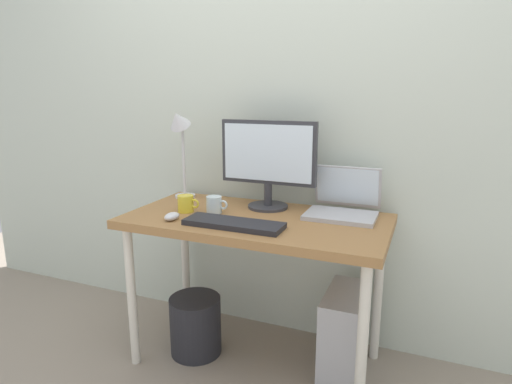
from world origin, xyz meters
TOP-DOWN VIEW (x-y plane):
  - ground_plane at (0.00, 0.00)m, footprint 6.00×6.00m
  - back_wall at (0.00, 0.37)m, footprint 4.40×0.04m
  - desk at (0.00, 0.00)m, footprint 1.21×0.61m
  - monitor at (-0.01, 0.17)m, footprint 0.48×0.20m
  - laptop at (0.37, 0.19)m, footprint 0.32×0.28m
  - desk_lamp at (-0.51, 0.17)m, footprint 0.11×0.16m
  - keyboard at (-0.04, -0.17)m, footprint 0.44×0.14m
  - mouse at (-0.34, -0.19)m, footprint 0.06×0.09m
  - coffee_mug at (-0.35, -0.04)m, footprint 0.11×0.08m
  - glass_cup at (-0.21, -0.01)m, footprint 0.11×0.07m
  - computer_tower at (0.43, 0.05)m, footprint 0.18×0.36m
  - wastebasket at (-0.31, -0.05)m, footprint 0.26×0.26m

SIDE VIEW (x-z plane):
  - ground_plane at x=0.00m, z-range 0.00..0.00m
  - wastebasket at x=-0.31m, z-range 0.00..0.30m
  - computer_tower at x=0.43m, z-range 0.00..0.42m
  - desk at x=0.00m, z-range 0.30..1.04m
  - keyboard at x=-0.04m, z-range 0.75..0.77m
  - mouse at x=-0.34m, z-range 0.75..0.78m
  - coffee_mug at x=-0.35m, z-range 0.75..0.83m
  - glass_cup at x=-0.21m, z-range 0.75..0.83m
  - laptop at x=0.37m, z-range 0.69..0.92m
  - monitor at x=-0.01m, z-range 0.78..1.21m
  - desk_lamp at x=-0.51m, z-range 0.85..1.34m
  - back_wall at x=0.00m, z-range 0.00..2.60m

